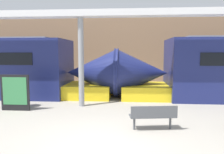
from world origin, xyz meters
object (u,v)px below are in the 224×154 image
Objects in this scene: bench_near at (153,115)px; support_column_near at (81,62)px; trash_bin at (21,98)px; poster_board at (15,92)px.

support_column_near is (-2.86, 2.88, 1.48)m from bench_near.
trash_bin is 0.55× the size of poster_board.
support_column_near reaches higher than bench_near.
poster_board is at bearing 152.48° from bench_near.
support_column_near reaches higher than trash_bin.
support_column_near is at bearing 9.04° from trash_bin.
bench_near is at bearing -45.21° from support_column_near.
bench_near is 5.74m from poster_board.
trash_bin is 0.67m from poster_board.
trash_bin is 3.07m from support_column_near.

